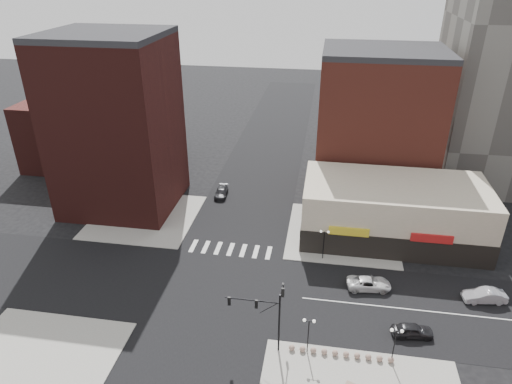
# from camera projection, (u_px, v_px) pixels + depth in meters

# --- Properties ---
(ground) EXTENTS (240.00, 240.00, 0.00)m
(ground) POSITION_uv_depth(u_px,v_px,m) (217.00, 289.00, 53.24)
(ground) COLOR black
(ground) RESTS_ON ground
(road_ew) EXTENTS (200.00, 14.00, 0.02)m
(road_ew) POSITION_uv_depth(u_px,v_px,m) (217.00, 289.00, 53.24)
(road_ew) COLOR black
(road_ew) RESTS_ON ground
(road_ns) EXTENTS (14.00, 200.00, 0.02)m
(road_ns) POSITION_uv_depth(u_px,v_px,m) (217.00, 289.00, 53.24)
(road_ns) COLOR black
(road_ns) RESTS_ON ground
(sidewalk_nw) EXTENTS (15.00, 15.00, 0.12)m
(sidewalk_nw) POSITION_uv_depth(u_px,v_px,m) (145.00, 217.00, 68.00)
(sidewalk_nw) COLOR gray
(sidewalk_nw) RESTS_ON ground
(sidewalk_ne) EXTENTS (15.00, 15.00, 0.12)m
(sidewalk_ne) POSITION_uv_depth(u_px,v_px,m) (342.00, 233.00, 63.88)
(sidewalk_ne) COLOR gray
(sidewalk_ne) RESTS_ON ground
(sidewalk_sw) EXTENTS (15.00, 15.00, 0.12)m
(sidewalk_sw) POSITION_uv_depth(u_px,v_px,m) (29.00, 371.00, 42.55)
(sidewalk_sw) COLOR gray
(sidewalk_sw) RESTS_ON ground
(building_nw) EXTENTS (16.00, 15.00, 25.00)m
(building_nw) POSITION_uv_depth(u_px,v_px,m) (116.00, 127.00, 66.46)
(building_nw) COLOR #3A1512
(building_nw) RESTS_ON ground
(building_nw_low) EXTENTS (20.00, 18.00, 12.00)m
(building_nw_low) POSITION_uv_depth(u_px,v_px,m) (91.00, 129.00, 84.89)
(building_nw_low) COLOR #3A1512
(building_nw_low) RESTS_ON ground
(building_ne_midrise) EXTENTS (18.00, 15.00, 22.00)m
(building_ne_midrise) POSITION_uv_depth(u_px,v_px,m) (376.00, 126.00, 71.40)
(building_ne_midrise) COLOR maroon
(building_ne_midrise) RESTS_ON ground
(building_ne_row) EXTENTS (24.20, 12.20, 8.00)m
(building_ne_row) POSITION_uv_depth(u_px,v_px,m) (392.00, 215.00, 61.91)
(building_ne_row) COLOR beige
(building_ne_row) RESTS_ON ground
(traffic_signal) EXTENTS (5.59, 3.09, 7.77)m
(traffic_signal) POSITION_uv_depth(u_px,v_px,m) (270.00, 308.00, 43.07)
(traffic_signal) COLOR black
(traffic_signal) RESTS_ON ground
(street_lamp_se_a) EXTENTS (1.22, 0.32, 4.16)m
(street_lamp_se_a) POSITION_uv_depth(u_px,v_px,m) (309.00, 327.00, 43.15)
(street_lamp_se_a) COLOR black
(street_lamp_se_a) RESTS_ON sidewalk_se
(street_lamp_se_b) EXTENTS (1.22, 0.32, 4.16)m
(street_lamp_se_b) POSITION_uv_depth(u_px,v_px,m) (396.00, 337.00, 42.01)
(street_lamp_se_b) COLOR black
(street_lamp_se_b) RESTS_ON sidewalk_se
(street_lamp_ne) EXTENTS (1.22, 0.32, 4.16)m
(street_lamp_ne) POSITION_uv_depth(u_px,v_px,m) (324.00, 237.00, 57.05)
(street_lamp_ne) COLOR black
(street_lamp_ne) RESTS_ON sidewalk_ne
(bollard_row) EXTENTS (10.04, 0.59, 0.59)m
(bollard_row) POSITION_uv_depth(u_px,v_px,m) (341.00, 354.00, 44.01)
(bollard_row) COLOR #886D5E
(bollard_row) RESTS_ON sidewalk_se
(white_suv) EXTENTS (5.32, 2.92, 1.41)m
(white_suv) POSITION_uv_depth(u_px,v_px,m) (369.00, 283.00, 53.04)
(white_suv) COLOR silver
(white_suv) RESTS_ON ground
(dark_sedan_east) EXTENTS (4.33, 2.15, 1.42)m
(dark_sedan_east) POSITION_uv_depth(u_px,v_px,m) (412.00, 330.00, 46.34)
(dark_sedan_east) COLOR black
(dark_sedan_east) RESTS_ON ground
(silver_sedan) EXTENTS (4.85, 2.26, 1.54)m
(silver_sedan) POSITION_uv_depth(u_px,v_px,m) (485.00, 296.00, 51.01)
(silver_sedan) COLOR #A9A9AF
(silver_sedan) RESTS_ON ground
(dark_sedan_north) EXTENTS (2.06, 4.55, 1.29)m
(dark_sedan_north) POSITION_uv_depth(u_px,v_px,m) (221.00, 192.00, 73.71)
(dark_sedan_north) COLOR black
(dark_sedan_north) RESTS_ON ground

